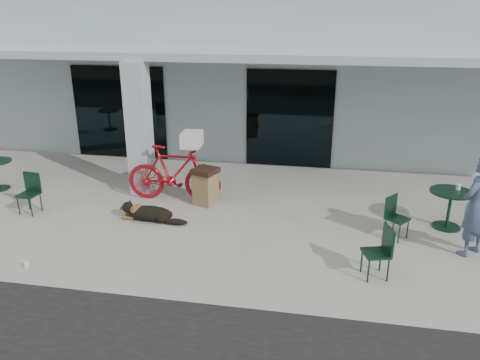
% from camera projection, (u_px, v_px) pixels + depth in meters
% --- Properties ---
extents(ground, '(80.00, 80.00, 0.00)m').
position_uv_depth(ground, '(173.00, 238.00, 9.09)').
color(ground, '#B3B0A9').
rests_on(ground, ground).
extents(building, '(22.00, 7.00, 4.50)m').
position_uv_depth(building, '(247.00, 70.00, 16.19)').
color(building, silver).
rests_on(building, ground).
extents(storefront_glass_left, '(2.80, 0.06, 2.70)m').
position_uv_depth(storefront_glass_left, '(120.00, 112.00, 13.78)').
color(storefront_glass_left, black).
rests_on(storefront_glass_left, ground).
extents(storefront_glass_right, '(2.40, 0.06, 2.70)m').
position_uv_depth(storefront_glass_right, '(289.00, 119.00, 12.93)').
color(storefront_glass_right, black).
rests_on(storefront_glass_right, ground).
extents(column, '(0.50, 0.50, 3.12)m').
position_uv_depth(column, '(139.00, 129.00, 10.94)').
color(column, silver).
rests_on(column, ground).
extents(overhang, '(22.00, 2.80, 0.18)m').
position_uv_depth(overhang, '(213.00, 53.00, 11.33)').
color(overhang, silver).
rests_on(overhang, column).
extents(bicycle, '(2.21, 0.70, 1.32)m').
position_uv_depth(bicycle, '(174.00, 173.00, 10.72)').
color(bicycle, '#AA0D17').
rests_on(bicycle, ground).
extents(laundry_basket, '(0.44, 0.58, 0.33)m').
position_uv_depth(laundry_basket, '(192.00, 139.00, 10.38)').
color(laundry_basket, white).
rests_on(laundry_basket, bicycle).
extents(dog, '(1.16, 0.45, 0.38)m').
position_uv_depth(dog, '(150.00, 212.00, 9.80)').
color(dog, black).
rests_on(dog, ground).
extents(cup_near_dog, '(0.10, 0.10, 0.11)m').
position_uv_depth(cup_near_dog, '(26.00, 264.00, 8.05)').
color(cup_near_dog, white).
rests_on(cup_near_dog, ground).
extents(cafe_chair_near, '(0.44, 0.47, 0.88)m').
position_uv_depth(cafe_chair_near, '(28.00, 194.00, 10.10)').
color(cafe_chair_near, '#123622').
rests_on(cafe_chair_near, ground).
extents(cafe_table_far, '(0.93, 0.93, 0.79)m').
position_uv_depth(cafe_table_far, '(449.00, 209.00, 9.43)').
color(cafe_table_far, '#123622').
rests_on(cafe_table_far, ground).
extents(cafe_chair_far_a, '(0.56, 0.55, 0.84)m').
position_uv_depth(cafe_chair_far_a, '(397.00, 218.00, 8.97)').
color(cafe_chair_far_a, '#123622').
rests_on(cafe_chair_far_a, ground).
extents(cafe_chair_far_b, '(0.54, 0.51, 0.89)m').
position_uv_depth(cafe_chair_far_b, '(376.00, 252.00, 7.64)').
color(cafe_chair_far_b, '#123622').
rests_on(cafe_chair_far_b, ground).
extents(person, '(0.80, 0.79, 1.86)m').
position_uv_depth(person, '(476.00, 206.00, 8.22)').
color(person, '#42506F').
rests_on(person, ground).
extents(cup_on_table, '(0.09, 0.09, 0.12)m').
position_uv_depth(cup_on_table, '(458.00, 187.00, 9.36)').
color(cup_on_table, white).
rests_on(cup_on_table, cafe_table_far).
extents(trash_receptacle, '(0.65, 0.65, 0.86)m').
position_uv_depth(trash_receptacle, '(206.00, 186.00, 10.58)').
color(trash_receptacle, olive).
rests_on(trash_receptacle, ground).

